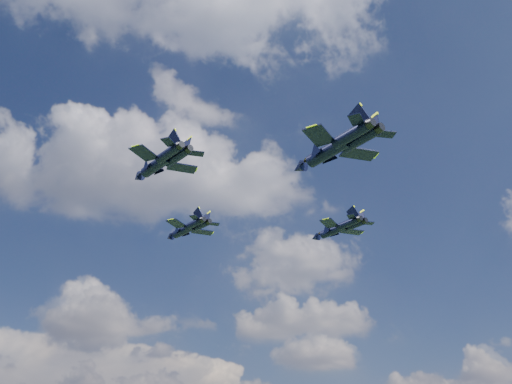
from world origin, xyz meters
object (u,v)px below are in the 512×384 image
at_px(jet_right, 332,231).
at_px(jet_slot, 326,152).
at_px(jet_left, 155,166).
at_px(jet_lead, 183,231).

relative_size(jet_right, jet_slot, 0.77).
bearing_deg(jet_slot, jet_left, 134.57).
xyz_separation_m(jet_left, jet_right, (32.06, 23.56, -0.11)).
height_order(jet_lead, jet_right, jet_lead).
xyz_separation_m(jet_lead, jet_right, (29.27, -6.12, -1.73)).
distance_m(jet_lead, jet_slot, 41.72).
relative_size(jet_left, jet_slot, 0.81).
bearing_deg(jet_slot, jet_lead, 89.26).
distance_m(jet_lead, jet_left, 29.85).
height_order(jet_left, jet_right, jet_left).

